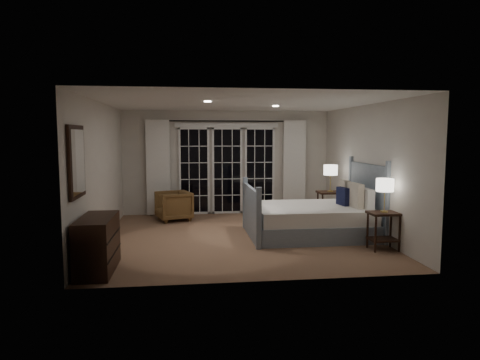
{
  "coord_description": "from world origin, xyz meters",
  "views": [
    {
      "loc": [
        -0.96,
        -7.87,
        1.91
      ],
      "look_at": [
        0.05,
        0.28,
        1.05
      ],
      "focal_mm": 32.0,
      "sensor_mm": 36.0,
      "label": 1
    }
  ],
  "objects": [
    {
      "name": "ceiling",
      "position": [
        0.0,
        0.0,
        2.5
      ],
      "size": [
        5.0,
        5.0,
        0.0
      ],
      "primitive_type": "plane",
      "rotation": [
        3.14,
        0.0,
        0.0
      ],
      "color": "white",
      "rests_on": "wall_back"
    },
    {
      "name": "wall_left",
      "position": [
        -2.5,
        0.0,
        1.25
      ],
      "size": [
        0.02,
        5.0,
        2.5
      ],
      "primitive_type": "cube",
      "color": "silver",
      "rests_on": "floor"
    },
    {
      "name": "bed",
      "position": [
        1.41,
        -0.07,
        0.34
      ],
      "size": [
        2.33,
        1.68,
        1.36
      ],
      "color": "gray",
      "rests_on": "floor"
    },
    {
      "name": "curtain_left",
      "position": [
        -1.65,
        2.38,
        1.15
      ],
      "size": [
        0.55,
        0.1,
        2.25
      ],
      "primitive_type": "cube",
      "color": "white",
      "rests_on": "curtain_rod"
    },
    {
      "name": "downlight_b",
      "position": [
        -0.6,
        -0.4,
        2.49
      ],
      "size": [
        0.12,
        0.12,
        0.01
      ],
      "primitive_type": "cylinder",
      "color": "white",
      "rests_on": "ceiling"
    },
    {
      "name": "lamp_left",
      "position": [
        2.28,
        -1.2,
        1.08
      ],
      "size": [
        0.29,
        0.29,
        0.56
      ],
      "color": "tan",
      "rests_on": "nightstand_left"
    },
    {
      "name": "lamp_right",
      "position": [
        2.13,
        1.08,
        1.15
      ],
      "size": [
        0.3,
        0.3,
        0.58
      ],
      "color": "tan",
      "rests_on": "nightstand_right"
    },
    {
      "name": "french_doors",
      "position": [
        0.0,
        2.46,
        1.09
      ],
      "size": [
        2.5,
        0.04,
        2.2
      ],
      "color": "black",
      "rests_on": "wall_back"
    },
    {
      "name": "nightstand_right",
      "position": [
        2.13,
        1.08,
        0.45
      ],
      "size": [
        0.53,
        0.42,
        0.69
      ],
      "color": "black",
      "rests_on": "floor"
    },
    {
      "name": "wall_right",
      "position": [
        2.5,
        0.0,
        1.25
      ],
      "size": [
        0.02,
        5.0,
        2.5
      ],
      "primitive_type": "cube",
      "color": "silver",
      "rests_on": "floor"
    },
    {
      "name": "floor",
      "position": [
        0.0,
        0.0,
        0.0
      ],
      "size": [
        5.0,
        5.0,
        0.0
      ],
      "primitive_type": "plane",
      "color": "brown",
      "rests_on": "ground"
    },
    {
      "name": "wall_back",
      "position": [
        0.0,
        2.5,
        1.25
      ],
      "size": [
        5.0,
        0.02,
        2.5
      ],
      "primitive_type": "cube",
      "color": "silver",
      "rests_on": "floor"
    },
    {
      "name": "curtain_right",
      "position": [
        1.65,
        2.38,
        1.15
      ],
      "size": [
        0.55,
        0.1,
        2.25
      ],
      "primitive_type": "cube",
      "color": "white",
      "rests_on": "curtain_rod"
    },
    {
      "name": "nightstand_left",
      "position": [
        2.28,
        -1.2,
        0.42
      ],
      "size": [
        0.49,
        0.39,
        0.64
      ],
      "color": "black",
      "rests_on": "floor"
    },
    {
      "name": "mirror",
      "position": [
        -2.47,
        -1.8,
        1.55
      ],
      "size": [
        0.05,
        0.85,
        1.0
      ],
      "color": "black",
      "rests_on": "wall_left"
    },
    {
      "name": "armchair",
      "position": [
        -1.28,
        1.74,
        0.33
      ],
      "size": [
        0.91,
        0.9,
        0.66
      ],
      "primitive_type": "imported",
      "rotation": [
        0.0,
        0.0,
        -1.25
      ],
      "color": "brown",
      "rests_on": "floor"
    },
    {
      "name": "wall_front",
      "position": [
        0.0,
        -2.5,
        1.25
      ],
      "size": [
        5.0,
        0.02,
        2.5
      ],
      "primitive_type": "cube",
      "color": "silver",
      "rests_on": "floor"
    },
    {
      "name": "downlight_a",
      "position": [
        0.8,
        0.6,
        2.49
      ],
      "size": [
        0.12,
        0.12,
        0.01
      ],
      "primitive_type": "cylinder",
      "color": "white",
      "rests_on": "ceiling"
    },
    {
      "name": "dresser",
      "position": [
        -2.23,
        -1.8,
        0.39
      ],
      "size": [
        0.47,
        1.09,
        0.77
      ],
      "color": "black",
      "rests_on": "floor"
    },
    {
      "name": "curtain_rod",
      "position": [
        0.0,
        2.4,
        2.25
      ],
      "size": [
        3.5,
        0.03,
        0.03
      ],
      "primitive_type": "cylinder",
      "rotation": [
        0.0,
        1.57,
        0.0
      ],
      "color": "black",
      "rests_on": "wall_back"
    }
  ]
}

